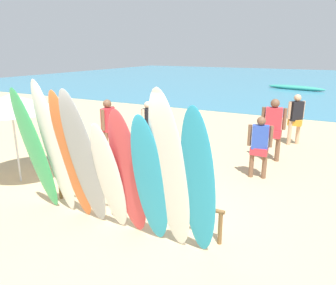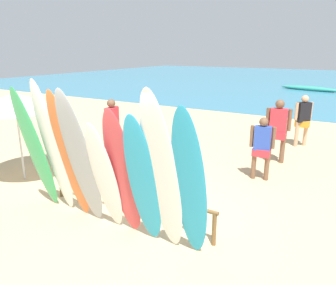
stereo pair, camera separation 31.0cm
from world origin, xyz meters
name	(u,v)px [view 1 (the left image)]	position (x,y,z in m)	size (l,w,h in m)	color
ground	(274,106)	(0.00, 14.00, 0.00)	(60.00, 60.00, 0.00)	tan
ocean_water	(306,81)	(0.00, 30.91, 0.01)	(60.00, 40.00, 0.02)	teal
surfboard_rack	(129,194)	(0.00, 0.00, 0.49)	(3.61, 0.07, 0.60)	brown
surfboard_green_0	(36,152)	(-1.62, -0.60, 1.22)	(0.52, 0.08, 2.49)	#38B266
surfboard_white_1	(54,150)	(-1.22, -0.53, 1.29)	(0.51, 0.07, 2.62)	white
surfboard_orange_2	(71,158)	(-0.79, -0.55, 1.21)	(0.55, 0.06, 2.47)	orange
surfboard_grey_3	(84,161)	(-0.43, -0.63, 1.24)	(0.58, 0.07, 2.55)	#999EA3
surfboard_white_4	(109,179)	(0.04, -0.58, 1.00)	(0.47, 0.08, 2.06)	white
surfboard_red_5	(128,175)	(0.37, -0.53, 1.11)	(0.56, 0.08, 2.27)	#D13D42
surfboard_teal_6	(150,183)	(0.83, -0.61, 1.10)	(0.51, 0.08, 2.27)	#289EC6
surfboard_white_7	(170,176)	(1.18, -0.64, 1.29)	(0.55, 0.08, 2.65)	white
surfboard_teal_8	(199,187)	(1.60, -0.60, 1.20)	(0.48, 0.08, 2.46)	#289EC6
beachgoer_strolling	(148,123)	(-1.89, 3.76, 0.88)	(0.40, 0.58, 1.52)	beige
beachgoer_photographing	(273,126)	(1.65, 4.56, 1.00)	(0.65, 0.29, 1.74)	brown
beachgoer_by_water	(260,143)	(1.62, 3.10, 0.87)	(0.56, 0.27, 1.52)	brown
beachgoer_midbeach	(108,125)	(-2.44, 2.54, 0.98)	(0.44, 0.64, 1.70)	brown
beachgoer_near_rack	(296,116)	(1.98, 6.57, 0.95)	(0.46, 0.48, 1.65)	tan
beach_chair_red	(62,142)	(-3.76, 2.05, 0.43)	(0.69, 0.82, 0.82)	#B7B7BC
beach_umbrella	(10,103)	(-3.28, 0.22, 1.88)	(2.13, 2.13, 2.07)	silver
distant_boat	(296,88)	(0.07, 22.49, 0.16)	(4.51, 1.87, 0.36)	teal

